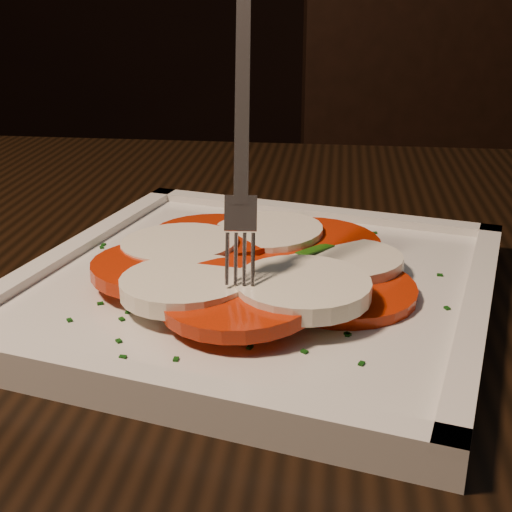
{
  "coord_description": "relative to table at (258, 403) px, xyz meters",
  "views": [
    {
      "loc": [
        0.08,
        -0.68,
        0.94
      ],
      "look_at": [
        0.0,
        -0.29,
        0.78
      ],
      "focal_mm": 50.0,
      "sensor_mm": 36.0,
      "label": 1
    }
  ],
  "objects": [
    {
      "name": "plate",
      "position": [
        0.01,
        -0.04,
        0.11
      ],
      "size": [
        0.32,
        0.32,
        0.01
      ],
      "primitive_type": "cube",
      "rotation": [
        0.0,
        0.0,
        -0.16
      ],
      "color": "silver",
      "rests_on": "table"
    },
    {
      "name": "fork",
      "position": [
        0.0,
        -0.05,
        0.21
      ],
      "size": [
        0.04,
        0.08,
        0.14
      ],
      "primitive_type": null,
      "rotation": [
        0.0,
        0.0,
        0.16
      ],
      "color": "white",
      "rests_on": "caprese_salad"
    },
    {
      "name": "table",
      "position": [
        0.0,
        0.0,
        0.0
      ],
      "size": [
        1.26,
        0.89,
        0.75
      ],
      "rotation": [
        0.0,
        0.0,
        0.07
      ],
      "color": "black",
      "rests_on": "ground"
    },
    {
      "name": "caprese_salad",
      "position": [
        0.01,
        -0.04,
        0.12
      ],
      "size": [
        0.23,
        0.24,
        0.02
      ],
      "color": "#BD1E04",
      "rests_on": "plate"
    },
    {
      "name": "chair",
      "position": [
        0.16,
        0.75,
        -0.12
      ],
      "size": [
        0.51,
        0.51,
        0.93
      ],
      "rotation": [
        0.0,
        0.0,
        0.26
      ],
      "color": "black",
      "rests_on": "ground"
    }
  ]
}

